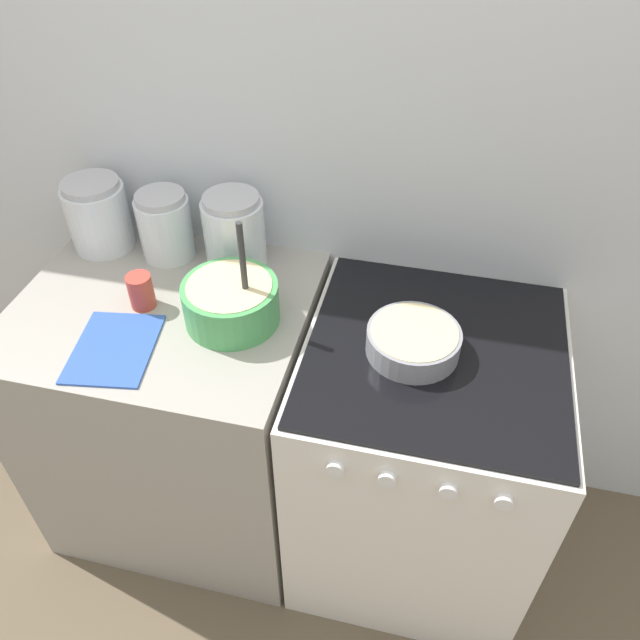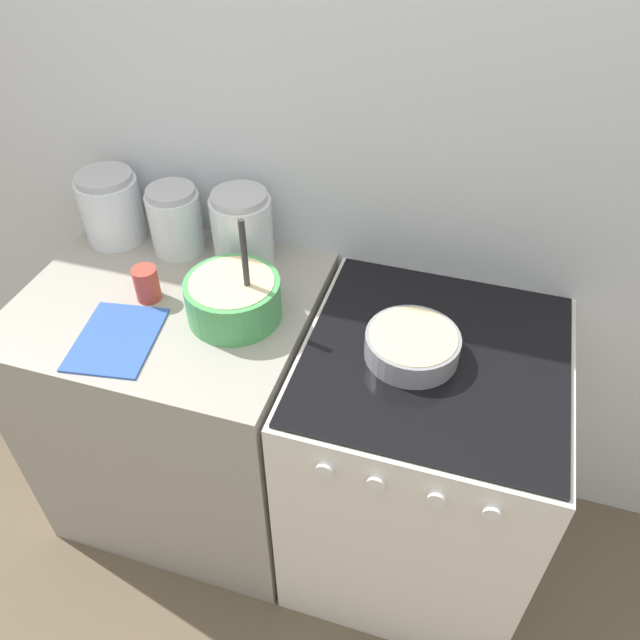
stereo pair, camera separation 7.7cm
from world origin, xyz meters
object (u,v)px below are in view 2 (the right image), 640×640
object	(u,v)px
storage_jar_right	(243,233)
tin_can	(147,284)
stove	(418,462)
baking_pan	(412,345)
storage_jar_left	(112,211)
mixing_bowl	(233,296)
storage_jar_middle	(176,224)

from	to	relation	value
storage_jar_right	tin_can	world-z (taller)	storage_jar_right
storage_jar_right	tin_can	bearing A→B (deg)	-127.68
stove	baking_pan	xyz separation A→B (m)	(-0.06, -0.02, 0.48)
baking_pan	storage_jar_left	world-z (taller)	storage_jar_left
mixing_bowl	storage_jar_middle	size ratio (longest dim) A/B	1.51
stove	tin_can	distance (m)	0.92
tin_can	storage_jar_left	bearing A→B (deg)	134.92
mixing_bowl	storage_jar_right	world-z (taller)	mixing_bowl
storage_jar_middle	storage_jar_right	bearing A→B (deg)	0.00
storage_jar_left	storage_jar_middle	world-z (taller)	storage_jar_left
stove	tin_can	bearing A→B (deg)	-179.37
storage_jar_right	tin_can	distance (m)	0.30
mixing_bowl	storage_jar_left	bearing A→B (deg)	154.15
storage_jar_right	storage_jar_middle	bearing A→B (deg)	180.00
storage_jar_left	tin_can	distance (m)	0.34
stove	mixing_bowl	world-z (taller)	mixing_bowl
tin_can	storage_jar_right	bearing A→B (deg)	52.32
mixing_bowl	stove	bearing A→B (deg)	0.85
baking_pan	storage_jar_left	size ratio (longest dim) A/B	1.08
storage_jar_left	storage_jar_right	size ratio (longest dim) A/B	0.96
mixing_bowl	storage_jar_right	xyz separation A→B (m)	(-0.07, 0.24, 0.03)
stove	storage_jar_middle	size ratio (longest dim) A/B	4.40
mixing_bowl	tin_can	world-z (taller)	mixing_bowl
baking_pan	storage_jar_left	bearing A→B (deg)	165.51
stove	tin_can	world-z (taller)	tin_can
storage_jar_right	baking_pan	bearing A→B (deg)	-24.67
stove	tin_can	xyz separation A→B (m)	(-0.78, -0.01, 0.49)
mixing_bowl	storage_jar_left	xyz separation A→B (m)	(-0.49, 0.24, 0.03)
baking_pan	storage_jar_right	world-z (taller)	storage_jar_right
storage_jar_middle	stove	bearing A→B (deg)	-15.77
stove	storage_jar_right	size ratio (longest dim) A/B	3.98
mixing_bowl	tin_can	xyz separation A→B (m)	(-0.25, -0.00, -0.02)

